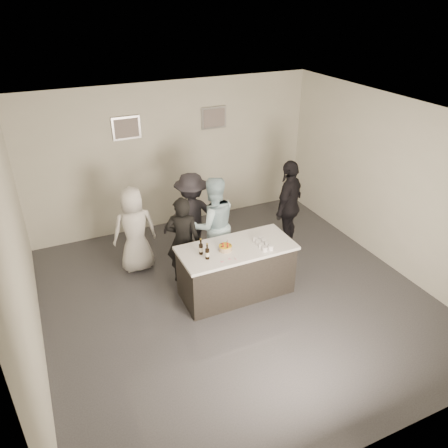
# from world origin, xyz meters

# --- Properties ---
(floor) EXTENTS (6.00, 6.00, 0.00)m
(floor) POSITION_xyz_m (0.00, 0.00, 0.00)
(floor) COLOR #3D3D42
(floor) RESTS_ON ground
(ceiling) EXTENTS (6.00, 6.00, 0.00)m
(ceiling) POSITION_xyz_m (0.00, 0.00, 3.00)
(ceiling) COLOR white
(wall_back) EXTENTS (6.00, 0.04, 3.00)m
(wall_back) POSITION_xyz_m (0.00, 3.00, 1.50)
(wall_back) COLOR beige
(wall_back) RESTS_ON ground
(wall_front) EXTENTS (6.00, 0.04, 3.00)m
(wall_front) POSITION_xyz_m (0.00, -3.00, 1.50)
(wall_front) COLOR beige
(wall_front) RESTS_ON ground
(wall_left) EXTENTS (0.04, 6.00, 3.00)m
(wall_left) POSITION_xyz_m (-3.00, 0.00, 1.50)
(wall_left) COLOR beige
(wall_left) RESTS_ON ground
(wall_right) EXTENTS (0.04, 6.00, 3.00)m
(wall_right) POSITION_xyz_m (3.00, 0.00, 1.50)
(wall_right) COLOR beige
(wall_right) RESTS_ON ground
(picture_left) EXTENTS (0.54, 0.04, 0.44)m
(picture_left) POSITION_xyz_m (-0.90, 2.97, 2.20)
(picture_left) COLOR #B2B2B7
(picture_left) RESTS_ON wall_back
(picture_right) EXTENTS (0.54, 0.04, 0.44)m
(picture_right) POSITION_xyz_m (0.90, 2.97, 2.20)
(picture_right) COLOR #B2B2B7
(picture_right) RESTS_ON wall_back
(bar_counter) EXTENTS (1.86, 0.86, 0.90)m
(bar_counter) POSITION_xyz_m (0.06, 0.14, 0.45)
(bar_counter) COLOR white
(bar_counter) RESTS_ON ground
(cake) EXTENTS (0.21, 0.21, 0.07)m
(cake) POSITION_xyz_m (-0.15, 0.13, 0.94)
(cake) COLOR yellow
(cake) RESTS_ON bar_counter
(beer_bottle_a) EXTENTS (0.07, 0.07, 0.26)m
(beer_bottle_a) POSITION_xyz_m (-0.53, 0.18, 1.03)
(beer_bottle_a) COLOR black
(beer_bottle_a) RESTS_ON bar_counter
(beer_bottle_b) EXTENTS (0.07, 0.07, 0.26)m
(beer_bottle_b) POSITION_xyz_m (-0.50, 0.02, 1.03)
(beer_bottle_b) COLOR black
(beer_bottle_b) RESTS_ON bar_counter
(tumbler_cluster) EXTENTS (0.19, 0.40, 0.08)m
(tumbler_cluster) POSITION_xyz_m (0.45, 0.00, 0.94)
(tumbler_cluster) COLOR orange
(tumbler_cluster) RESTS_ON bar_counter
(candles) EXTENTS (0.24, 0.08, 0.01)m
(candles) POSITION_xyz_m (-0.22, -0.15, 0.90)
(candles) COLOR pink
(candles) RESTS_ON bar_counter
(person_main_black) EXTENTS (0.68, 0.59, 1.59)m
(person_main_black) POSITION_xyz_m (-0.60, 0.86, 0.79)
(person_main_black) COLOR black
(person_main_black) RESTS_ON ground
(person_main_blue) EXTENTS (0.91, 0.73, 1.77)m
(person_main_blue) POSITION_xyz_m (0.02, 1.00, 0.89)
(person_main_blue) COLOR #A3C8D6
(person_main_blue) RESTS_ON ground
(person_guest_left) EXTENTS (0.79, 0.54, 1.58)m
(person_guest_left) POSITION_xyz_m (-1.24, 1.56, 0.79)
(person_guest_left) COLOR silver
(person_guest_left) RESTS_ON ground
(person_guest_right) EXTENTS (1.11, 0.98, 1.79)m
(person_guest_right) POSITION_xyz_m (1.62, 1.10, 0.90)
(person_guest_right) COLOR black
(person_guest_right) RESTS_ON ground
(person_guest_back) EXTENTS (1.14, 0.75, 1.66)m
(person_guest_back) POSITION_xyz_m (-0.16, 1.58, 0.83)
(person_guest_back) COLOR #232228
(person_guest_back) RESTS_ON ground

